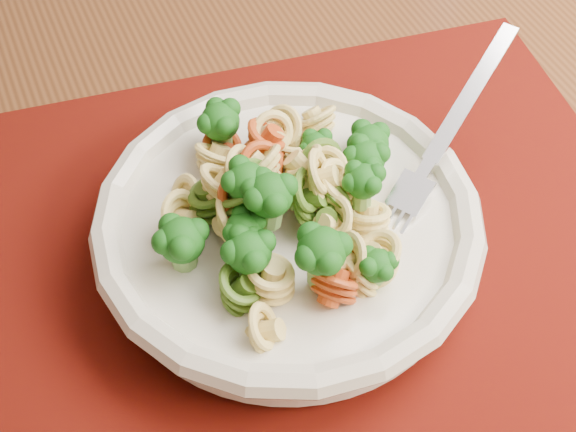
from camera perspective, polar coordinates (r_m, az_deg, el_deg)
name	(u,v)px	position (r m, az deg, el deg)	size (l,w,h in m)	color
dining_table	(292,250)	(0.67, 0.29, -2.43)	(1.36, 0.90, 0.79)	#5B3319
placemat	(308,241)	(0.53, 1.40, -1.77)	(0.46, 0.36, 0.00)	#501103
pasta_bowl	(288,227)	(0.50, 0.00, -0.81)	(0.24, 0.24, 0.05)	beige
pasta_broccoli_heap	(288,210)	(0.49, 0.00, 0.44)	(0.21, 0.21, 0.06)	#DAC76B
fork	(410,193)	(0.50, 8.70, 1.63)	(0.19, 0.02, 0.01)	silver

